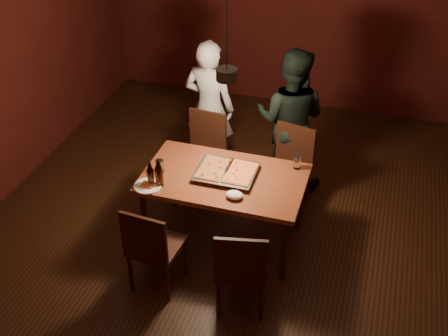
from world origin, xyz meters
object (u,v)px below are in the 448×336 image
(diner_white, at_px, (209,108))
(diner_dark, at_px, (290,119))
(pendant_lamp, at_px, (227,73))
(beer_bottle_a, at_px, (150,173))
(plate_slice, at_px, (148,186))
(pizza_tray, at_px, (226,173))
(chair_far_right, at_px, (290,160))
(beer_bottle_b, at_px, (159,173))
(chair_far_left, at_px, (204,145))
(chair_near_right, at_px, (241,264))
(dining_table, at_px, (224,183))
(chair_near_left, at_px, (151,243))

(diner_white, bearing_deg, diner_dark, -176.60)
(pendant_lamp, bearing_deg, diner_dark, 70.54)
(beer_bottle_a, height_order, plate_slice, beer_bottle_a)
(pizza_tray, xyz_separation_m, beer_bottle_a, (-0.61, -0.33, 0.09))
(chair_far_right, bearing_deg, beer_bottle_a, 56.59)
(diner_white, xyz_separation_m, diner_dark, (0.92, -0.02, 0.01))
(pizza_tray, relative_size, plate_slice, 2.19)
(beer_bottle_b, bearing_deg, pizza_tray, 32.16)
(beer_bottle_b, relative_size, diner_white, 0.18)
(chair_far_right, xyz_separation_m, diner_white, (-1.01, 0.40, 0.25))
(chair_far_left, xyz_separation_m, beer_bottle_a, (-0.13, -1.10, 0.33))
(chair_near_right, distance_m, beer_bottle_b, 1.13)
(pizza_tray, bearing_deg, diner_white, 115.25)
(chair_far_right, xyz_separation_m, chair_near_right, (-0.08, -1.62, 0.00))
(chair_far_left, relative_size, plate_slice, 1.94)
(dining_table, bearing_deg, chair_near_left, -116.05)
(plate_slice, relative_size, diner_dark, 0.16)
(chair_near_right, distance_m, plate_slice, 1.15)
(chair_far_left, xyz_separation_m, chair_near_left, (0.07, -1.61, 0.00))
(chair_near_left, bearing_deg, chair_far_right, 65.77)
(dining_table, relative_size, pizza_tray, 2.73)
(beer_bottle_b, height_order, diner_dark, diner_dark)
(chair_near_left, bearing_deg, diner_dark, 73.02)
(beer_bottle_a, bearing_deg, plate_slice, -108.15)
(dining_table, height_order, chair_far_right, chair_far_right)
(beer_bottle_a, bearing_deg, pizza_tray, 28.88)
(chair_near_left, xyz_separation_m, beer_bottle_b, (-0.12, 0.52, 0.35))
(pendant_lamp, bearing_deg, pizza_tray, -78.38)
(chair_near_right, height_order, beer_bottle_a, beer_bottle_a)
(chair_far_right, distance_m, diner_dark, 0.47)
(chair_far_right, bearing_deg, beer_bottle_b, 58.73)
(chair_near_left, xyz_separation_m, diner_dark, (0.78, 1.98, 0.26))
(chair_far_right, relative_size, pizza_tray, 0.90)
(plate_slice, xyz_separation_m, diner_dark, (1.00, 1.51, 0.04))
(beer_bottle_b, bearing_deg, beer_bottle_a, -176.84)
(pizza_tray, distance_m, plate_slice, 0.73)
(chair_near_left, bearing_deg, dining_table, 68.60)
(dining_table, xyz_separation_m, beer_bottle_b, (-0.52, -0.30, 0.21))
(chair_far_right, bearing_deg, plate_slice, 57.41)
(chair_far_left, xyz_separation_m, beer_bottle_b, (-0.05, -1.09, 0.35))
(dining_table, distance_m, diner_white, 1.30)
(chair_far_left, bearing_deg, pizza_tray, 126.31)
(chair_far_left, bearing_deg, chair_far_right, -176.63)
(dining_table, xyz_separation_m, chair_far_right, (0.48, 0.78, -0.14))
(dining_table, height_order, pendant_lamp, pendant_lamp)
(plate_slice, bearing_deg, diner_dark, 56.49)
(chair_far_right, xyz_separation_m, beer_bottle_b, (-1.00, -1.07, 0.35))
(plate_slice, xyz_separation_m, pendant_lamp, (0.61, 0.42, 1.00))
(plate_slice, height_order, pendant_lamp, pendant_lamp)
(pizza_tray, height_order, beer_bottle_a, beer_bottle_a)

